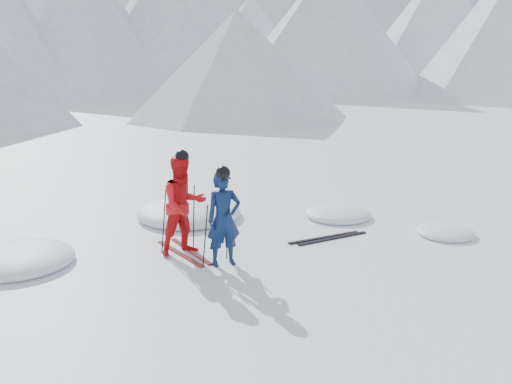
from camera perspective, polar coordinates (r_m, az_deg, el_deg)
ground at (r=11.41m, az=7.13°, el=-4.83°), size 160.00×160.00×0.00m
mountain_range at (r=45.11m, az=-20.95°, el=16.95°), size 106.15×62.94×15.53m
skier_blue at (r=9.67m, az=-3.42°, el=-2.87°), size 0.71×0.57×1.72m
skier_red at (r=10.29m, az=-7.62°, el=-1.40°), size 0.96×0.77×1.90m
pole_blue_left at (r=9.72m, az=-5.36°, el=-4.58°), size 0.12×0.08×1.14m
pole_blue_right at (r=10.09m, az=-3.01°, el=-3.85°), size 0.12×0.07×1.14m
pole_red_left at (r=10.45m, az=-9.68°, el=-3.04°), size 0.13×0.10×1.26m
pole_red_right at (r=10.64m, az=-6.57°, el=-2.62°), size 0.13×0.09×1.27m
ski_worn_left at (r=10.51m, az=-8.03°, el=-6.43°), size 0.13×1.70×0.03m
ski_worn_right at (r=10.63m, az=-6.90°, el=-6.17°), size 0.24×1.70×0.03m
ski_loose_a at (r=11.40m, az=7.17°, el=-4.77°), size 1.69×0.40×0.03m
ski_loose_b at (r=11.37m, az=8.07°, el=-4.86°), size 1.69×0.34×0.03m
snow_lumps at (r=12.00m, az=-7.38°, el=-3.89°), size 9.25×6.27×0.54m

